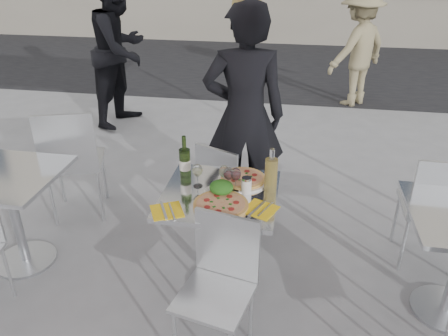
% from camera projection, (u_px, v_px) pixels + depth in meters
% --- Properties ---
extents(ground, '(80.00, 80.00, 0.00)m').
position_uv_depth(ground, '(220.00, 284.00, 3.10)').
color(ground, slate).
extents(street_asphalt, '(24.00, 5.00, 0.00)m').
position_uv_depth(street_asphalt, '(277.00, 64.00, 8.79)').
color(street_asphalt, black).
rests_on(street_asphalt, ground).
extents(main_table, '(0.72, 0.72, 0.75)m').
position_uv_depth(main_table, '(220.00, 221.00, 2.85)').
color(main_table, '#B7BABF').
rests_on(main_table, ground).
extents(side_table_left, '(0.72, 0.72, 0.75)m').
position_uv_depth(side_table_left, '(11.00, 200.00, 3.08)').
color(side_table_left, '#B7BABF').
rests_on(side_table_left, ground).
extents(chair_far, '(0.50, 0.50, 0.82)m').
position_uv_depth(chair_far, '(224.00, 184.00, 3.40)').
color(chair_far, silver).
rests_on(chair_far, ground).
extents(chair_near, '(0.46, 0.47, 0.84)m').
position_uv_depth(chair_near, '(220.00, 276.00, 2.43)').
color(chair_near, silver).
rests_on(chair_near, ground).
extents(side_chair_lfar, '(0.58, 0.59, 1.00)m').
position_uv_depth(side_chair_lfar, '(72.00, 156.00, 3.59)').
color(side_chair_lfar, silver).
rests_on(side_chair_lfar, ground).
extents(side_chair_rfar, '(0.42, 0.43, 0.91)m').
position_uv_depth(side_chair_rfar, '(437.00, 204.00, 3.03)').
color(side_chair_rfar, silver).
rests_on(side_chair_rfar, ground).
extents(woman_diner, '(0.73, 0.55, 1.82)m').
position_uv_depth(woman_diner, '(244.00, 117.00, 3.51)').
color(woman_diner, black).
rests_on(woman_diner, ground).
extents(pedestrian_a, '(0.91, 1.07, 1.93)m').
position_uv_depth(pedestrian_a, '(120.00, 50.00, 5.50)').
color(pedestrian_a, black).
rests_on(pedestrian_a, ground).
extents(pedestrian_b, '(1.17, 1.19, 1.64)m').
position_uv_depth(pedestrian_b, '(358.00, 48.00, 6.23)').
color(pedestrian_b, '#93855E').
rests_on(pedestrian_b, ground).
extents(pizza_near, '(0.33, 0.33, 0.02)m').
position_uv_depth(pizza_near, '(221.00, 205.00, 2.61)').
color(pizza_near, tan).
rests_on(pizza_near, main_table).
extents(pizza_far, '(0.33, 0.33, 0.03)m').
position_uv_depth(pizza_far, '(243.00, 179.00, 2.88)').
color(pizza_far, white).
rests_on(pizza_far, main_table).
extents(salad_plate, '(0.22, 0.22, 0.09)m').
position_uv_depth(salad_plate, '(221.00, 189.00, 2.73)').
color(salad_plate, white).
rests_on(salad_plate, main_table).
extents(wine_bottle, '(0.07, 0.08, 0.29)m').
position_uv_depth(wine_bottle, '(185.00, 161.00, 2.89)').
color(wine_bottle, '#395620').
rests_on(wine_bottle, main_table).
extents(carafe, '(0.08, 0.08, 0.29)m').
position_uv_depth(carafe, '(271.00, 174.00, 2.73)').
color(carafe, tan).
rests_on(carafe, main_table).
extents(sugar_shaker, '(0.06, 0.06, 0.11)m').
position_uv_depth(sugar_shaker, '(246.00, 185.00, 2.73)').
color(sugar_shaker, white).
rests_on(sugar_shaker, main_table).
extents(wineglass_white_a, '(0.07, 0.07, 0.16)m').
position_uv_depth(wineglass_white_a, '(197.00, 171.00, 2.78)').
color(wineglass_white_a, white).
rests_on(wineglass_white_a, main_table).
extents(wineglass_white_b, '(0.07, 0.07, 0.16)m').
position_uv_depth(wineglass_white_b, '(224.00, 172.00, 2.76)').
color(wineglass_white_b, white).
rests_on(wineglass_white_b, main_table).
extents(wineglass_red_a, '(0.07, 0.07, 0.16)m').
position_uv_depth(wineglass_red_a, '(229.00, 174.00, 2.74)').
color(wineglass_red_a, white).
rests_on(wineglass_red_a, main_table).
extents(wineglass_red_b, '(0.07, 0.07, 0.16)m').
position_uv_depth(wineglass_red_b, '(236.00, 175.00, 2.73)').
color(wineglass_red_b, white).
rests_on(wineglass_red_b, main_table).
extents(napkin_left, '(0.24, 0.24, 0.01)m').
position_uv_depth(napkin_left, '(167.00, 211.00, 2.56)').
color(napkin_left, yellow).
rests_on(napkin_left, main_table).
extents(napkin_right, '(0.24, 0.24, 0.01)m').
position_uv_depth(napkin_right, '(260.00, 209.00, 2.58)').
color(napkin_right, yellow).
rests_on(napkin_right, main_table).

